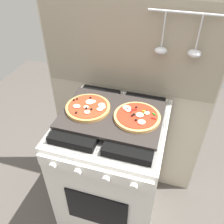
% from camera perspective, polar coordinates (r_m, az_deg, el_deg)
% --- Properties ---
extents(ground_plane, '(4.00, 4.00, 0.00)m').
position_cam_1_polar(ground_plane, '(2.00, 0.00, -21.29)').
color(ground_plane, '#4C4742').
extents(kitchen_backsplash, '(1.10, 0.09, 1.55)m').
position_cam_1_polar(kitchen_backsplash, '(1.62, 3.48, 3.18)').
color(kitchen_backsplash, '#B2A893').
rests_on(kitchen_backsplash, ground_plane).
extents(stove, '(0.60, 0.64, 0.90)m').
position_cam_1_polar(stove, '(1.62, -0.02, -13.31)').
color(stove, white).
rests_on(stove, ground_plane).
extents(baking_tray, '(0.54, 0.38, 0.02)m').
position_cam_1_polar(baking_tray, '(1.29, 0.00, -0.62)').
color(baking_tray, '#2D2826').
rests_on(baking_tray, stove).
extents(pizza_left, '(0.24, 0.24, 0.03)m').
position_cam_1_polar(pizza_left, '(1.32, -5.69, 1.11)').
color(pizza_left, tan).
rests_on(pizza_left, baking_tray).
extents(pizza_right, '(0.24, 0.24, 0.03)m').
position_cam_1_polar(pizza_right, '(1.26, 5.96, -1.00)').
color(pizza_right, tan).
rests_on(pizza_right, baking_tray).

